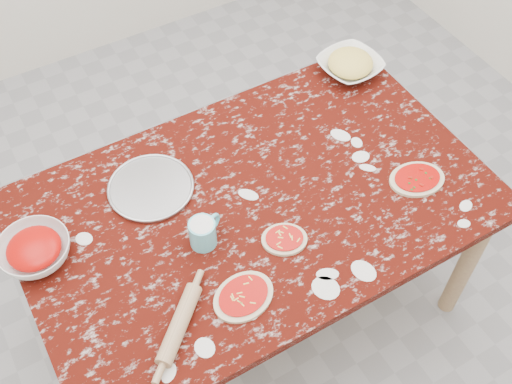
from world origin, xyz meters
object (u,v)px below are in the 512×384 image
at_px(pizza_tray, 151,188).
at_px(flour_mug, 203,232).
at_px(worktable, 256,215).
at_px(cheese_bowl, 350,66).
at_px(sauce_bowl, 35,251).
at_px(rolling_pin, 179,324).

distance_m(pizza_tray, flour_mug, 0.30).
height_order(worktable, cheese_bowl, cheese_bowl).
bearing_deg(flour_mug, cheese_bowl, 26.45).
bearing_deg(sauce_bowl, cheese_bowl, 9.43).
relative_size(sauce_bowl, cheese_bowl, 0.95).
relative_size(sauce_bowl, rolling_pin, 0.90).
distance_m(cheese_bowl, rolling_pin, 1.29).
xyz_separation_m(worktable, sauce_bowl, (-0.72, 0.15, 0.12)).
xyz_separation_m(worktable, pizza_tray, (-0.29, 0.23, 0.09)).
xyz_separation_m(cheese_bowl, rolling_pin, (-1.10, -0.68, -0.00)).
xyz_separation_m(cheese_bowl, flour_mug, (-0.89, -0.44, 0.02)).
bearing_deg(worktable, rolling_pin, -145.47).
xyz_separation_m(sauce_bowl, rolling_pin, (0.29, -0.45, -0.01)).
distance_m(worktable, sauce_bowl, 0.75).
xyz_separation_m(flour_mug, rolling_pin, (-0.20, -0.24, -0.03)).
bearing_deg(worktable, sauce_bowl, 167.88).
height_order(sauce_bowl, cheese_bowl, sauce_bowl).
distance_m(sauce_bowl, cheese_bowl, 1.40).
distance_m(cheese_bowl, flour_mug, 1.00).
relative_size(sauce_bowl, flour_mug, 1.83).
xyz_separation_m(worktable, rolling_pin, (-0.43, -0.30, 0.11)).
bearing_deg(pizza_tray, worktable, -38.03).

